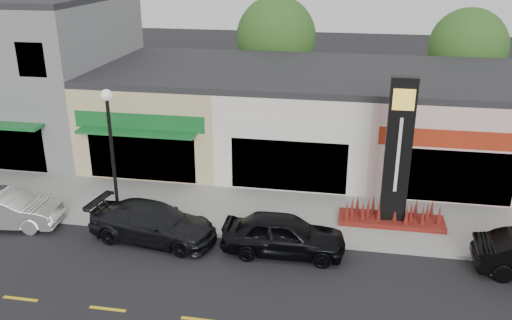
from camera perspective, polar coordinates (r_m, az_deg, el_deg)
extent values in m
plane|color=black|center=(19.20, 5.47, -11.99)|extent=(120.00, 120.00, 0.00)
cube|color=gray|center=(22.93, 6.45, -5.94)|extent=(52.00, 4.30, 0.15)
cube|color=gray|center=(20.95, 6.00, -8.71)|extent=(52.00, 0.20, 0.15)
cube|color=slate|center=(34.14, -24.27, 8.40)|extent=(12.00, 10.00, 8.00)
cube|color=black|center=(27.30, -22.58, 9.73)|extent=(1.40, 0.10, 1.60)
cube|color=tan|center=(30.31, -8.64, 5.19)|extent=(7.00, 10.00, 4.50)
cube|color=#262628|center=(29.75, -8.89, 9.64)|extent=(7.00, 10.00, 0.30)
cube|color=black|center=(26.18, -11.93, 0.42)|extent=(5.25, 0.10, 2.40)
cube|color=#166328|center=(25.64, -12.22, 3.97)|extent=(6.30, 0.12, 0.80)
cube|color=#166328|center=(25.36, -12.52, 2.81)|extent=(5.60, 0.90, 0.12)
cube|color=white|center=(28.87, 4.70, 4.56)|extent=(7.00, 10.00, 4.50)
cube|color=#262628|center=(28.28, 4.84, 9.22)|extent=(7.00, 10.00, 0.30)
cube|color=black|center=(24.50, 3.46, -0.60)|extent=(5.25, 0.10, 2.40)
cube|color=silver|center=(23.92, 3.55, 3.18)|extent=(6.30, 0.12, 0.80)
cube|color=beige|center=(29.10, 18.56, 3.64)|extent=(7.00, 10.00, 4.50)
cube|color=#262628|center=(28.51, 19.13, 8.23)|extent=(7.00, 10.00, 0.30)
cube|color=black|center=(24.76, 19.76, -1.64)|extent=(5.25, 0.10, 2.40)
cube|color=#A62D16|center=(24.19, 20.25, 2.08)|extent=(6.30, 0.12, 0.80)
cylinder|color=#382619|center=(37.00, 2.06, 7.25)|extent=(0.36, 0.36, 3.15)
sphere|color=#234C17|center=(36.30, 2.13, 12.86)|extent=(5.20, 5.20, 5.20)
cylinder|color=#382619|center=(37.32, 20.70, 5.87)|extent=(0.36, 0.36, 2.97)
sphere|color=#234C17|center=(36.65, 21.40, 11.01)|extent=(4.80, 4.80, 4.80)
cylinder|color=black|center=(23.03, -14.25, -5.75)|extent=(0.32, 0.32, 0.30)
cylinder|color=black|center=(22.04, -14.82, 0.06)|extent=(0.14, 0.14, 5.00)
sphere|color=silver|center=(21.27, -15.48, 6.61)|extent=(0.44, 0.44, 0.44)
cube|color=#5B120F|center=(22.77, 14.03, -6.19)|extent=(4.20, 1.30, 0.20)
cube|color=black|center=(21.63, 14.70, 0.66)|extent=(1.00, 0.40, 6.00)
cube|color=yellow|center=(20.77, 15.30, 6.14)|extent=(0.80, 0.05, 0.80)
cube|color=silver|center=(21.42, 14.74, 0.46)|extent=(0.12, 0.04, 3.00)
imported|color=silver|center=(24.14, -24.92, -4.74)|extent=(2.11, 4.61, 1.47)
imported|color=black|center=(21.27, -10.79, -6.51)|extent=(2.67, 5.23, 1.45)
imported|color=black|center=(20.04, 2.92, -7.82)|extent=(1.87, 4.54, 1.54)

